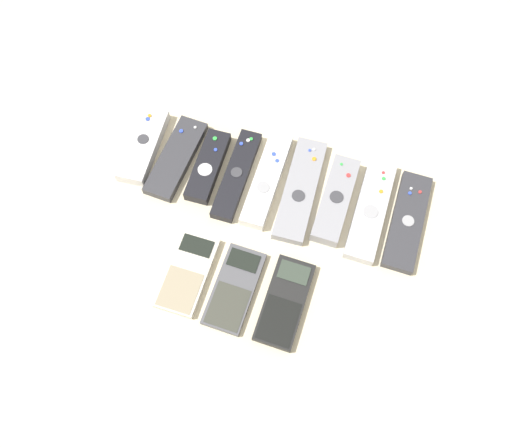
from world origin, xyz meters
The scene contains 13 objects.
ground_plane centered at (0.00, 0.00, 0.00)m, with size 3.00×3.00×0.00m, color beige.
remote_0 centered at (-0.27, 0.13, 0.01)m, with size 0.07×0.17×0.03m.
remote_1 centered at (-0.19, 0.12, 0.01)m, with size 0.07×0.19×0.02m.
remote_2 centered at (-0.13, 0.12, 0.01)m, with size 0.05×0.16×0.02m.
remote_3 centered at (-0.07, 0.12, 0.01)m, with size 0.04×0.20×0.02m.
remote_4 centered at (-0.01, 0.13, 0.01)m, with size 0.05×0.21×0.03m.
remote_5 centered at (0.06, 0.13, 0.01)m, with size 0.07×0.22×0.02m.
remote_6 centered at (0.13, 0.12, 0.01)m, with size 0.05×0.18×0.03m.
remote_7 centered at (0.20, 0.12, 0.01)m, with size 0.06×0.21×0.02m.
remote_8 centered at (0.27, 0.12, 0.01)m, with size 0.06×0.20×0.02m.
calculator_0 centered at (-0.09, -0.09, 0.01)m, with size 0.07×0.15×0.02m.
calculator_1 centered at (0.00, -0.10, 0.01)m, with size 0.07×0.16×0.01m.
calculator_2 centered at (0.09, -0.09, 0.01)m, with size 0.07×0.16×0.02m.
Camera 1 is at (0.11, -0.33, 0.85)m, focal length 35.00 mm.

